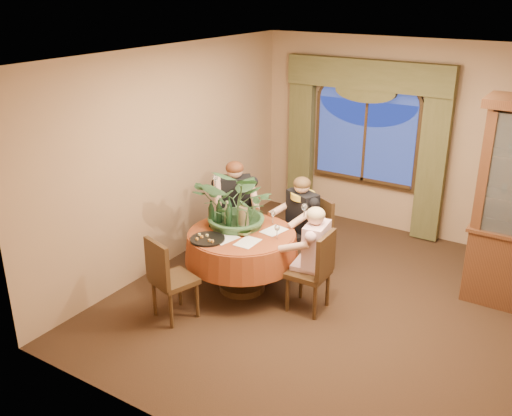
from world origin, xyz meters
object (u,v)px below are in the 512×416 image
Objects in this scene: chair_back_right at (309,237)px; person_back at (235,210)px; person_scarf at (302,224)px; wine_bottle_1 at (229,210)px; dining_table at (242,261)px; wine_bottle_0 at (227,214)px; chair_right at (308,271)px; centerpiece_plant at (240,174)px; chair_back at (238,224)px; chair_front_left at (174,278)px; person_pink at (316,258)px; wine_bottle_2 at (228,217)px; olive_bowl at (244,233)px; wine_bottle_3 at (219,213)px; wine_bottle_4 at (211,214)px; stoneware_vase at (243,216)px.

chair_back_right is 0.70× the size of person_back.
person_scarf reaches higher than wine_bottle_1.
wine_bottle_0 is at bearing 169.93° from dining_table.
centerpiece_plant reaches higher than chair_right.
chair_back is 1.62m from chair_front_left.
person_pink is 1.19m from wine_bottle_0.
chair_right is at bearing 2.63° from wine_bottle_2.
olive_bowl is 0.42m from wine_bottle_1.
centerpiece_plant is at bearing 127.72° from dining_table.
centerpiece_plant reaches higher than person_pink.
wine_bottle_2 is 0.17m from wine_bottle_3.
chair_back_right is 1.14m from wine_bottle_0.
wine_bottle_2 reaches higher than olive_bowl.
wine_bottle_1 is at bearing -179.82° from centerpiece_plant.
chair_back is at bearing 127.18° from dining_table.
person_scarf is (0.92, 0.15, -0.05)m from person_back.
person_pink is 1.24m from wine_bottle_1.
chair_front_left is at bearing -82.06° from wine_bottle_4.
chair_back_right is at bearing 49.13° from centerpiece_plant.
wine_bottle_1 is at bearing 82.02° from chair_right.
wine_bottle_0 and wine_bottle_2 have the same top height.
wine_bottle_3 reaches higher than chair_back.
wine_bottle_4 reaches higher than chair_right.
chair_back is at bearing 116.46° from wine_bottle_2.
person_pink is at bearing 7.82° from dining_table.
wine_bottle_0 is 1.00× the size of wine_bottle_1.
wine_bottle_2 is at bearing 6.06° from wine_bottle_4.
person_scarf is 1.04m from wine_bottle_2.
chair_front_left is 0.97m from wine_bottle_4.
dining_table is at bearing -28.74° from wine_bottle_1.
olive_bowl reaches higher than dining_table.
chair_right is 0.97m from person_scarf.
dining_table is at bearing -10.07° from wine_bottle_0.
person_scarf is at bearing 52.99° from wine_bottle_0.
stoneware_vase is 0.21m from wine_bottle_2.
wine_bottle_2 reaches higher than stoneware_vase.
chair_right is 2.91× the size of wine_bottle_2.
wine_bottle_4 is at bearing -143.72° from centerpiece_plant.
chair_front_left is at bearing 60.43° from person_back.
centerpiece_plant is at bearing 80.50° from person_pink.
chair_right reaches higher than olive_bowl.
person_back reaches higher than wine_bottle_4.
person_scarf is 7.54× the size of olive_bowl.
chair_back is 2.91× the size of wine_bottle_3.
olive_bowl is at bearing 94.67° from person_scarf.
chair_front_left is 0.76× the size of person_scarf.
chair_back is at bearing 105.85° from wine_bottle_3.
stoneware_vase is at bearing 38.64° from wine_bottle_0.
wine_bottle_1 is (-0.75, -0.68, 0.44)m from chair_back_right.
person_pink is 1.13m from wine_bottle_2.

